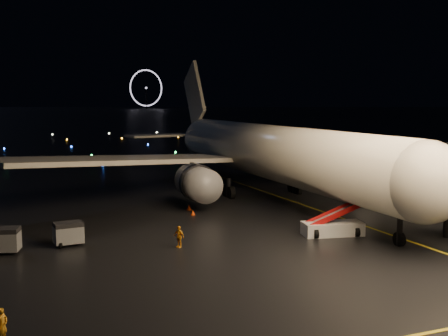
{
  "coord_description": "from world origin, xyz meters",
  "views": [
    {
      "loc": [
        -15.62,
        -28.78,
        10.24
      ],
      "look_at": [
        0.66,
        12.0,
        5.0
      ],
      "focal_mm": 45.0,
      "sensor_mm": 36.0,
      "label": 1
    }
  ],
  "objects_px": {
    "belt_loader": "(333,214)",
    "crew_a": "(2,325)",
    "airliner": "(258,121)",
    "baggage_cart_0": "(68,234)",
    "baggage_cart_1": "(4,241)",
    "crew_c": "(179,237)"
  },
  "relations": [
    {
      "from": "crew_c",
      "to": "baggage_cart_0",
      "type": "bearing_deg",
      "value": -147.09
    },
    {
      "from": "crew_a",
      "to": "baggage_cart_1",
      "type": "relative_size",
      "value": 0.76
    },
    {
      "from": "crew_a",
      "to": "crew_c",
      "type": "height_order",
      "value": "crew_a"
    },
    {
      "from": "airliner",
      "to": "baggage_cart_0",
      "type": "distance_m",
      "value": 28.21
    },
    {
      "from": "belt_loader",
      "to": "baggage_cart_1",
      "type": "relative_size",
      "value": 3.26
    },
    {
      "from": "belt_loader",
      "to": "crew_a",
      "type": "xyz_separation_m",
      "value": [
        -23.68,
        -11.4,
        -0.85
      ]
    },
    {
      "from": "baggage_cart_1",
      "to": "crew_a",
      "type": "bearing_deg",
      "value": -75.7
    },
    {
      "from": "crew_a",
      "to": "airliner",
      "type": "bearing_deg",
      "value": -0.55
    },
    {
      "from": "crew_c",
      "to": "airliner",
      "type": "bearing_deg",
      "value": 110.52
    },
    {
      "from": "airliner",
      "to": "crew_c",
      "type": "bearing_deg",
      "value": -127.23
    },
    {
      "from": "crew_c",
      "to": "baggage_cart_1",
      "type": "distance_m",
      "value": 11.83
    },
    {
      "from": "belt_loader",
      "to": "baggage_cart_0",
      "type": "relative_size",
      "value": 3.4
    },
    {
      "from": "baggage_cart_1",
      "to": "crew_c",
      "type": "bearing_deg",
      "value": 0.67
    },
    {
      "from": "baggage_cart_1",
      "to": "belt_loader",
      "type": "bearing_deg",
      "value": 5.74
    },
    {
      "from": "crew_a",
      "to": "crew_c",
      "type": "relative_size",
      "value": 1.01
    },
    {
      "from": "airliner",
      "to": "belt_loader",
      "type": "distance_m",
      "value": 21.33
    },
    {
      "from": "baggage_cart_0",
      "to": "baggage_cart_1",
      "type": "xyz_separation_m",
      "value": [
        -4.31,
        -0.54,
        0.04
      ]
    },
    {
      "from": "belt_loader",
      "to": "baggage_cart_1",
      "type": "bearing_deg",
      "value": -177.61
    },
    {
      "from": "crew_a",
      "to": "crew_c",
      "type": "xyz_separation_m",
      "value": [
        11.64,
        12.3,
        -0.01
      ]
    },
    {
      "from": "airliner",
      "to": "crew_a",
      "type": "height_order",
      "value": "airliner"
    },
    {
      "from": "crew_a",
      "to": "baggage_cart_1",
      "type": "height_order",
      "value": "baggage_cart_1"
    },
    {
      "from": "crew_a",
      "to": "baggage_cart_0",
      "type": "relative_size",
      "value": 0.79
    }
  ]
}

